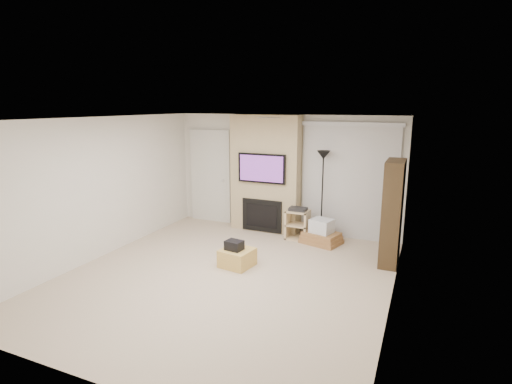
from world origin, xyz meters
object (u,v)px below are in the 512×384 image
at_px(ottoman, 237,258).
at_px(av_stand, 298,222).
at_px(box_stack, 321,234).
at_px(floor_lamp, 323,170).
at_px(bookshelf, 392,213).

relative_size(ottoman, av_stand, 0.76).
bearing_deg(box_stack, ottoman, -121.44).
bearing_deg(floor_lamp, bookshelf, -29.85).
xyz_separation_m(ottoman, av_stand, (0.52, 1.77, 0.20)).
bearing_deg(av_stand, ottoman, -106.26).
distance_m(floor_lamp, box_stack, 1.28).
distance_m(floor_lamp, bookshelf, 1.72).
relative_size(av_stand, bookshelf, 0.37).
bearing_deg(box_stack, av_stand, 171.74).
xyz_separation_m(box_stack, bookshelf, (1.33, -0.50, 0.71)).
height_order(floor_lamp, av_stand, floor_lamp).
bearing_deg(box_stack, bookshelf, -20.59).
distance_m(ottoman, av_stand, 1.86).
bearing_deg(ottoman, box_stack, 58.56).
relative_size(floor_lamp, bookshelf, 1.01).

